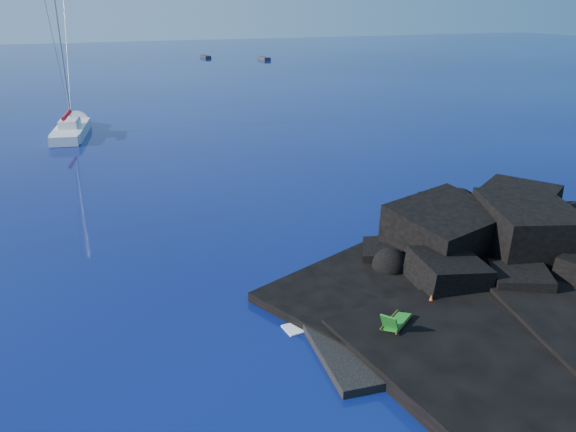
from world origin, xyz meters
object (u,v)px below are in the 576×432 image
Objects in this scene: sailboat at (72,135)px; distant_boat_b at (264,60)px; marker_cone at (431,300)px; deck_chair at (397,317)px; distant_boat_a at (206,58)px; sunbather at (375,334)px.

distant_boat_b is (46.89, 70.75, 0.00)m from sailboat.
sailboat is 45.69m from marker_cone.
marker_cone is at bearing -63.20° from sailboat.
deck_chair is 127.96m from distant_boat_a.
distant_boat_a is at bearing 76.90° from sailboat.
distant_boat_a is at bearing 44.19° from deck_chair.
deck_chair reaches higher than distant_boat_b.
distant_boat_b is at bearing -42.87° from distant_boat_a.
marker_cone is 126.43m from distant_boat_a.
sunbather is at bearing -160.48° from marker_cone.
deck_chair is at bearing -66.52° from sailboat.
marker_cone is at bearing 25.45° from sunbather.
sailboat is at bearing -124.14° from distant_boat_b.
sunbather is 0.39× the size of distant_boat_a.
sunbather is 3.80m from marker_cone.
marker_cone is at bearing -10.83° from deck_chair.
deck_chair is 0.38× the size of distant_boat_a.
sailboat reaches higher than distant_boat_a.
marker_cone is 0.10× the size of distant_boat_b.
sailboat is 46.13m from deck_chair.
deck_chair is at bearing -108.08° from distant_boat_b.
distant_boat_a is (34.98, 80.68, 0.00)m from sailboat.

